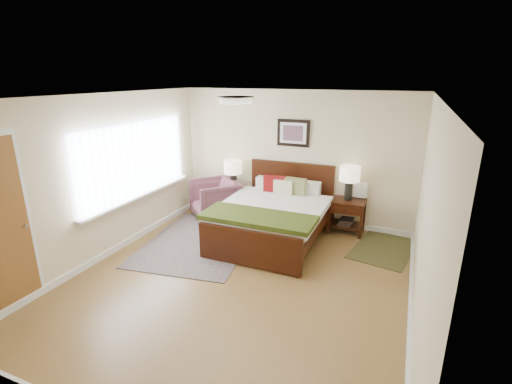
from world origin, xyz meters
TOP-DOWN VIEW (x-y plane):
  - floor at (0.00, 0.00)m, footprint 5.00×5.00m
  - back_wall at (0.00, 2.50)m, footprint 4.50×0.04m
  - front_wall at (0.00, -2.50)m, footprint 4.50×0.04m
  - left_wall at (-2.25, 0.00)m, footprint 0.04×5.00m
  - right_wall at (2.25, 0.00)m, footprint 0.04×5.00m
  - ceiling at (0.00, 0.00)m, footprint 4.50×5.00m
  - window at (-2.20, 0.70)m, footprint 0.11×2.72m
  - ceil_fixture at (0.00, 0.00)m, footprint 0.44×0.44m
  - bed at (-0.02, 1.45)m, footprint 1.76×2.13m
  - wall_art at (-0.02, 2.47)m, footprint 0.62×0.05m
  - nightstand_left at (-1.17, 2.25)m, footprint 0.45×0.40m
  - nightstand_right at (1.09, 2.26)m, footprint 0.62×0.47m
  - lamp_left at (-1.17, 2.27)m, footprint 0.36×0.36m
  - lamp_right at (1.09, 2.27)m, footprint 0.36×0.36m
  - armchair at (-1.44, 1.98)m, footprint 1.20×1.20m
  - rug_persian at (-1.15, 0.90)m, footprint 2.03×2.62m
  - rug_navy at (1.80, 1.80)m, footprint 1.10×1.45m

SIDE VIEW (x-z plane):
  - floor at x=0.00m, z-range 0.00..0.00m
  - rug_persian at x=-1.15m, z-range 0.00..0.01m
  - rug_navy at x=1.80m, z-range 0.00..0.01m
  - nightstand_right at x=1.09m, z-range 0.07..0.69m
  - armchair at x=-1.44m, z-range 0.00..0.78m
  - nightstand_left at x=-1.17m, z-range 0.15..0.68m
  - bed at x=-0.02m, z-range -0.04..1.10m
  - lamp_left at x=-1.17m, z-range 0.66..1.27m
  - lamp_right at x=1.09m, z-range 0.75..1.36m
  - back_wall at x=0.00m, z-range 0.00..2.50m
  - front_wall at x=0.00m, z-range 0.00..2.50m
  - left_wall at x=-2.25m, z-range 0.00..2.50m
  - right_wall at x=2.25m, z-range 0.00..2.50m
  - window at x=-2.20m, z-range 0.72..2.04m
  - wall_art at x=-0.02m, z-range 1.47..1.97m
  - ceil_fixture at x=0.00m, z-range 2.43..2.50m
  - ceiling at x=0.00m, z-range 2.49..2.51m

